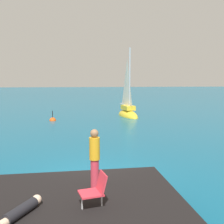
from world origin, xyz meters
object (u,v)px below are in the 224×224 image
object	(u,v)px
beach_chair	(96,189)
person_standing	(95,157)
person_sunbather	(17,214)
marker_buoy	(53,121)
sailboat_near	(128,112)

from	to	relation	value
beach_chair	person_standing	bearing A→B (deg)	-104.95
person_sunbather	marker_buoy	bearing A→B (deg)	-148.12
sailboat_near	person_sunbather	distance (m)	20.38
person_sunbather	person_standing	world-z (taller)	person_standing
marker_buoy	beach_chair	bearing A→B (deg)	-79.77
sailboat_near	beach_chair	size ratio (longest dim) A/B	8.60
beach_chair	marker_buoy	distance (m)	17.65
sailboat_near	person_standing	xyz separation A→B (m)	(-3.54, -18.20, 1.26)
person_sunbather	beach_chair	distance (m)	1.77
sailboat_near	marker_buoy	world-z (taller)	sailboat_near
sailboat_near	beach_chair	bearing A→B (deg)	-24.66
marker_buoy	sailboat_near	bearing A→B (deg)	16.44
sailboat_near	person_standing	size ratio (longest dim) A/B	4.24
person_standing	marker_buoy	size ratio (longest dim) A/B	1.43
beach_chair	marker_buoy	bearing A→B (deg)	-94.43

